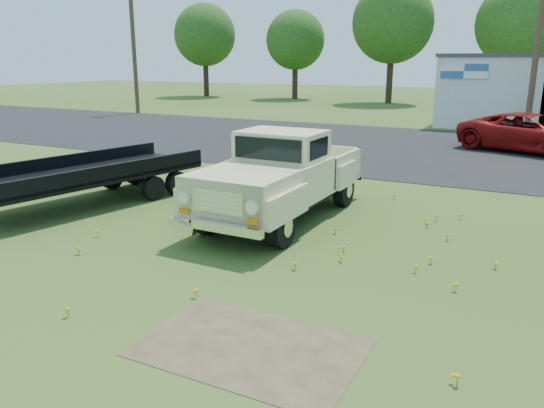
% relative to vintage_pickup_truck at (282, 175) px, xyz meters
% --- Properties ---
extents(ground, '(140.00, 140.00, 0.00)m').
position_rel_vintage_pickup_truck_xyz_m(ground, '(0.79, -2.68, -1.10)').
color(ground, '#364F19').
rests_on(ground, ground).
extents(asphalt_lot, '(90.00, 14.00, 0.02)m').
position_rel_vintage_pickup_truck_xyz_m(asphalt_lot, '(0.79, 12.32, -1.10)').
color(asphalt_lot, black).
rests_on(asphalt_lot, ground).
extents(dirt_patch_a, '(3.00, 2.00, 0.01)m').
position_rel_vintage_pickup_truck_xyz_m(dirt_patch_a, '(2.29, -5.68, -1.10)').
color(dirt_patch_a, '#4A3827').
rests_on(dirt_patch_a, ground).
extents(dirt_patch_b, '(2.20, 1.60, 0.01)m').
position_rel_vintage_pickup_truck_xyz_m(dirt_patch_b, '(-1.21, 0.82, -1.10)').
color(dirt_patch_b, '#4A3827').
rests_on(dirt_patch_b, ground).
extents(utility_pole_west, '(1.60, 0.30, 9.00)m').
position_rel_vintage_pickup_truck_xyz_m(utility_pole_west, '(-21.21, 19.32, 3.51)').
color(utility_pole_west, '#4A3222').
rests_on(utility_pole_west, ground).
extents(utility_pole_mid, '(1.60, 0.30, 9.00)m').
position_rel_vintage_pickup_truck_xyz_m(utility_pole_mid, '(4.79, 19.32, 3.51)').
color(utility_pole_mid, '#4A3222').
rests_on(utility_pole_mid, ground).
extents(treeline_a, '(6.40, 6.40, 9.52)m').
position_rel_vintage_pickup_truck_xyz_m(treeline_a, '(-27.21, 37.32, 5.20)').
color(treeline_a, '#342218').
rests_on(treeline_a, ground).
extents(treeline_b, '(5.76, 5.76, 8.57)m').
position_rel_vintage_pickup_truck_xyz_m(treeline_b, '(-17.21, 38.32, 4.57)').
color(treeline_b, '#342218').
rests_on(treeline_b, ground).
extents(treeline_c, '(7.04, 7.04, 10.47)m').
position_rel_vintage_pickup_truck_xyz_m(treeline_c, '(-7.21, 36.82, 5.84)').
color(treeline_c, '#342218').
rests_on(treeline_c, ground).
extents(treeline_d, '(6.72, 6.72, 10.00)m').
position_rel_vintage_pickup_truck_xyz_m(treeline_d, '(2.79, 37.82, 5.52)').
color(treeline_d, '#342218').
rests_on(treeline_d, ground).
extents(vintage_pickup_truck, '(2.45, 6.08, 2.19)m').
position_rel_vintage_pickup_truck_xyz_m(vintage_pickup_truck, '(0.00, 0.00, 0.00)').
color(vintage_pickup_truck, tan).
rests_on(vintage_pickup_truck, ground).
extents(flatbed_trailer, '(3.83, 7.34, 1.91)m').
position_rel_vintage_pickup_truck_xyz_m(flatbed_trailer, '(-5.34, -1.20, -0.14)').
color(flatbed_trailer, black).
rests_on(flatbed_trailer, ground).
extents(red_pickup, '(6.38, 4.47, 1.62)m').
position_rel_vintage_pickup_truck_xyz_m(red_pickup, '(5.13, 13.55, -0.29)').
color(red_pickup, maroon).
rests_on(red_pickup, ground).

